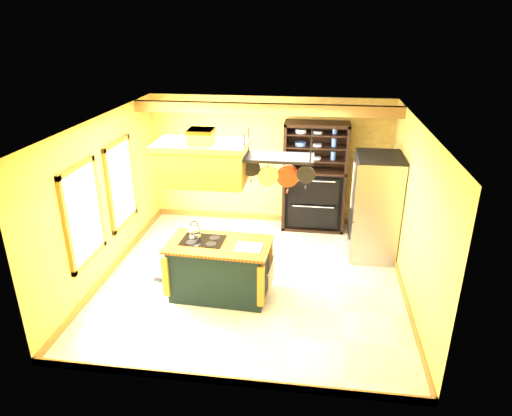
% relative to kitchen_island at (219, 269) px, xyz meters
% --- Properties ---
extents(floor, '(5.00, 5.00, 0.00)m').
position_rel_kitchen_island_xyz_m(floor, '(0.46, 0.54, -0.47)').
color(floor, beige).
rests_on(floor, ground).
extents(ceiling, '(5.00, 5.00, 0.00)m').
position_rel_kitchen_island_xyz_m(ceiling, '(0.46, 0.54, 2.23)').
color(ceiling, white).
rests_on(ceiling, wall_back).
extents(wall_back, '(5.00, 0.02, 2.70)m').
position_rel_kitchen_island_xyz_m(wall_back, '(0.46, 3.04, 0.88)').
color(wall_back, '#E4CD53').
rests_on(wall_back, floor).
extents(wall_front, '(5.00, 0.02, 2.70)m').
position_rel_kitchen_island_xyz_m(wall_front, '(0.46, -1.96, 0.88)').
color(wall_front, '#E4CD53').
rests_on(wall_front, floor).
extents(wall_left, '(0.02, 5.00, 2.70)m').
position_rel_kitchen_island_xyz_m(wall_left, '(-2.04, 0.54, 0.88)').
color(wall_left, '#E4CD53').
rests_on(wall_left, floor).
extents(wall_right, '(0.02, 5.00, 2.70)m').
position_rel_kitchen_island_xyz_m(wall_right, '(2.96, 0.54, 0.88)').
color(wall_right, '#E4CD53').
rests_on(wall_right, floor).
extents(ceiling_beam, '(5.00, 0.15, 0.20)m').
position_rel_kitchen_island_xyz_m(ceiling_beam, '(0.46, 2.24, 2.12)').
color(ceiling_beam, olive).
rests_on(ceiling_beam, ceiling).
extents(window_near, '(0.06, 1.06, 1.56)m').
position_rel_kitchen_island_xyz_m(window_near, '(-2.01, -0.26, 0.93)').
color(window_near, olive).
rests_on(window_near, wall_left).
extents(window_far, '(0.06, 1.06, 1.56)m').
position_rel_kitchen_island_xyz_m(window_far, '(-2.01, 1.14, 0.93)').
color(window_far, olive).
rests_on(window_far, wall_left).
extents(kitchen_island, '(1.64, 0.97, 1.11)m').
position_rel_kitchen_island_xyz_m(kitchen_island, '(0.00, 0.00, 0.00)').
color(kitchen_island, black).
rests_on(kitchen_island, floor).
extents(range_hood, '(1.33, 0.75, 0.80)m').
position_rel_kitchen_island_xyz_m(range_hood, '(-0.20, -0.00, 1.76)').
color(range_hood, '#CC8933').
rests_on(range_hood, ceiling).
extents(pot_rack, '(1.06, 0.50, 0.84)m').
position_rel_kitchen_island_xyz_m(pot_rack, '(0.91, 0.00, 1.77)').
color(pot_rack, black).
rests_on(pot_rack, ceiling).
extents(refrigerator, '(0.82, 0.97, 1.89)m').
position_rel_kitchen_island_xyz_m(refrigerator, '(2.53, 1.72, 0.45)').
color(refrigerator, gray).
rests_on(refrigerator, floor).
extents(hutch, '(1.28, 0.58, 2.26)m').
position_rel_kitchen_island_xyz_m(hutch, '(1.42, 2.80, 0.41)').
color(hutch, black).
rests_on(hutch, floor).
extents(floor_register, '(0.30, 0.20, 0.01)m').
position_rel_kitchen_island_xyz_m(floor_register, '(-1.09, 0.26, -0.46)').
color(floor_register, black).
rests_on(floor_register, floor).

